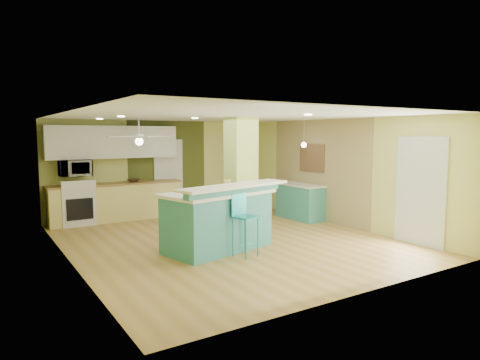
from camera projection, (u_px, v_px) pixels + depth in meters
name	position (u px, v px, depth m)	size (l,w,h in m)	color
floor	(227.00, 240.00, 8.69)	(6.00, 7.00, 0.01)	#A37A39
ceiling	(227.00, 116.00, 8.42)	(6.00, 7.00, 0.01)	white
wall_back	(161.00, 168.00, 11.50)	(6.00, 0.01, 2.50)	#D1D371
wall_front	(362.00, 202.00, 5.61)	(6.00, 0.01, 2.50)	#D1D371
wall_left	(68.00, 189.00, 6.96)	(0.01, 7.00, 2.50)	#D1D371
wall_right	(336.00, 172.00, 10.15)	(0.01, 7.00, 2.50)	#D1D371
wood_panel	(318.00, 170.00, 10.65)	(0.02, 3.40, 2.50)	#8E7B51
olive_accent	(168.00, 167.00, 11.60)	(2.20, 0.02, 2.50)	#434B1E
interior_door	(168.00, 177.00, 11.60)	(0.82, 0.05, 2.00)	silver
french_door	(420.00, 191.00, 8.22)	(0.04, 1.08, 2.10)	silver
column	(241.00, 175.00, 9.32)	(0.55, 0.55, 2.50)	#CAE56A
kitchen_run	(117.00, 202.00, 10.64)	(3.25, 0.63, 0.94)	#EADC7A
stove	(77.00, 206.00, 10.13)	(0.76, 0.66, 1.08)	white
upper_cabinets	(114.00, 142.00, 10.58)	(3.20, 0.34, 0.80)	silver
microwave	(75.00, 168.00, 10.04)	(0.70, 0.48, 0.39)	silver
ceiling_fan	(139.00, 137.00, 9.57)	(1.41, 1.41, 0.61)	silver
pendant_lamp	(304.00, 145.00, 10.53)	(0.14, 0.14, 0.69)	white
wall_decor	(312.00, 158.00, 10.77)	(0.03, 0.90, 0.70)	brown
peninsula	(218.00, 219.00, 7.91)	(2.44, 1.73, 1.26)	teal
bar_stool	(243.00, 215.00, 7.49)	(0.44, 0.44, 1.10)	teal
side_counter	(300.00, 201.00, 10.86)	(0.58, 1.37, 0.88)	teal
fruit_bowl	(134.00, 181.00, 10.78)	(0.33, 0.33, 0.08)	#382516
canister	(227.00, 184.00, 8.29)	(0.14, 0.14, 0.17)	gold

